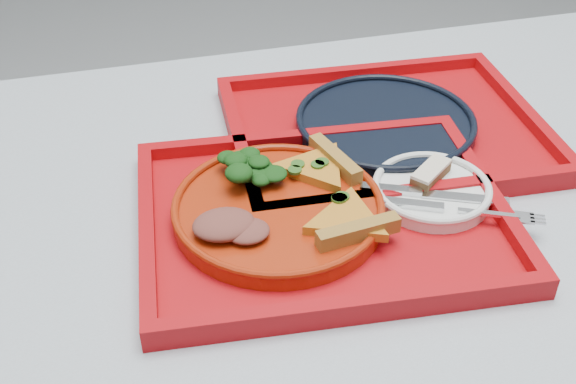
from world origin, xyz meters
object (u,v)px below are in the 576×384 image
at_px(tray_far, 384,133).
at_px(dessert_bar, 431,173).
at_px(dinner_plate, 278,212).
at_px(tray_main, 323,219).
at_px(navy_plate, 385,125).

relative_size(tray_far, dessert_bar, 6.72).
height_order(tray_far, dinner_plate, dinner_plate).
height_order(tray_main, dessert_bar, dessert_bar).
bearing_deg(dessert_bar, tray_far, 53.68).
distance_m(tray_main, navy_plate, 0.22).
bearing_deg(tray_main, dinner_plate, 174.95).
xyz_separation_m(dinner_plate, navy_plate, (0.20, 0.16, -0.00)).
height_order(tray_main, dinner_plate, dinner_plate).
bearing_deg(tray_main, navy_plate, 54.00).
xyz_separation_m(tray_far, navy_plate, (0.00, 0.00, 0.01)).
xyz_separation_m(tray_far, dessert_bar, (0.00, -0.15, 0.03)).
relative_size(navy_plate, dessert_bar, 3.88).
height_order(navy_plate, dessert_bar, dessert_bar).
distance_m(tray_main, dessert_bar, 0.15).
bearing_deg(dinner_plate, dessert_bar, 2.60).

